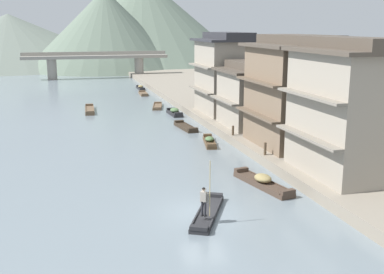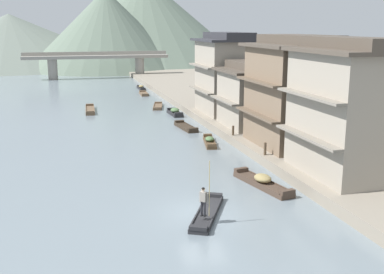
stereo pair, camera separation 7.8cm
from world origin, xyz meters
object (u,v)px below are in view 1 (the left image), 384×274
object	(u,v)px
boatman_person	(204,198)
mooring_post_dock_near	(265,149)
house_waterfront_tall	(250,95)
boat_moored_nearest	(175,112)
boat_moored_third	(186,127)
boat_moored_far	(157,106)
boat_crossing_west	(263,182)
boat_midriver_drifting	(209,141)
stone_bridge	(96,61)
house_waterfront_second	(296,92)
house_waterfront_nearest	(345,108)
boat_midriver_upstream	(141,88)
mooring_post_dock_mid	(233,130)
house_waterfront_narrow	(227,74)
boat_upstream_distant	(90,110)
boat_foreground_poled	(208,213)
boat_moored_second	(143,94)

from	to	relation	value
boatman_person	mooring_post_dock_near	world-z (taller)	boatman_person
house_waterfront_tall	mooring_post_dock_near	xyz separation A→B (m)	(-2.94, -10.31, -2.53)
boat_moored_nearest	boat_moored_third	xyz separation A→B (m)	(-0.71, -7.82, -0.16)
boat_moored_nearest	mooring_post_dock_near	size ratio (longest dim) A/B	4.03
boat_moored_third	boatman_person	bearing A→B (deg)	-102.48
boat_moored_far	boat_crossing_west	xyz separation A→B (m)	(0.40, -32.17, 0.14)
boat_midriver_drifting	boat_moored_far	bearing A→B (deg)	91.50
stone_bridge	boat_moored_third	bearing A→B (deg)	-84.67
house_waterfront_second	house_waterfront_tall	distance (m)	7.95
stone_bridge	boat_moored_far	bearing A→B (deg)	-83.05
mooring_post_dock_near	house_waterfront_second	bearing A→B (deg)	34.84
boat_crossing_west	house_waterfront_nearest	bearing A→B (deg)	-9.65
boat_moored_nearest	boat_midriver_upstream	world-z (taller)	boat_moored_nearest
boat_moored_nearest	house_waterfront_nearest	size ratio (longest dim) A/B	0.43
mooring_post_dock_mid	stone_bridge	xyz separation A→B (m)	(-7.19, 58.13, 2.31)
boat_crossing_west	house_waterfront_narrow	world-z (taller)	house_waterfront_narrow
boat_midriver_drifting	boat_upstream_distant	size ratio (longest dim) A/B	0.72
house_waterfront_second	house_waterfront_narrow	distance (m)	15.46
boat_midriver_drifting	boat_midriver_upstream	world-z (taller)	boat_midriver_drifting
boat_moored_third	mooring_post_dock_mid	world-z (taller)	mooring_post_dock_mid
boat_moored_third	boat_crossing_west	bearing A→B (deg)	-89.31
boat_moored_third	boat_foreground_poled	bearing A→B (deg)	-101.79
boat_moored_nearest	boat_moored_second	bearing A→B (deg)	91.90
boatman_person	boat_moored_third	world-z (taller)	boatman_person
boat_moored_far	mooring_post_dock_near	world-z (taller)	mooring_post_dock_near
boat_moored_far	boat_midriver_drifting	xyz separation A→B (m)	(0.53, -20.34, 0.11)
mooring_post_dock_near	stone_bridge	world-z (taller)	stone_bridge
boat_crossing_west	house_waterfront_second	xyz separation A→B (m)	(5.80, 7.17, 4.74)
boat_moored_far	house_waterfront_second	xyz separation A→B (m)	(6.20, -25.00, 4.89)
mooring_post_dock_near	boat_crossing_west	bearing A→B (deg)	-115.29
mooring_post_dock_mid	mooring_post_dock_near	bearing A→B (deg)	-90.00
mooring_post_dock_mid	stone_bridge	bearing A→B (deg)	97.05
boat_moored_far	mooring_post_dock_near	distance (m)	27.64
boatman_person	boat_midriver_drifting	distance (m)	17.54
boat_moored_far	house_waterfront_narrow	distance (m)	12.24
boat_moored_second	house_waterfront_second	xyz separation A→B (m)	(5.90, -37.11, 4.88)
boat_moored_nearest	boat_moored_third	bearing A→B (deg)	-95.21
boat_moored_second	boat_moored_far	world-z (taller)	boat_moored_second
boat_foreground_poled	boat_moored_second	xyz separation A→B (m)	(4.80, 48.01, 0.00)
boat_crossing_west	mooring_post_dock_mid	world-z (taller)	mooring_post_dock_mid
boatman_person	mooring_post_dock_near	bearing A→B (deg)	51.08
boat_moored_second	house_waterfront_second	distance (m)	37.89
mooring_post_dock_near	boat_foreground_poled	bearing A→B (deg)	-130.24
boat_midriver_drifting	boat_moored_second	bearing A→B (deg)	90.41
house_waterfront_nearest	house_waterfront_tall	size ratio (longest dim) A/B	1.22
boat_moored_far	stone_bridge	bearing A→B (deg)	96.95
boat_midriver_drifting	mooring_post_dock_mid	bearing A→B (deg)	-6.56
boat_foreground_poled	boat_upstream_distant	world-z (taller)	boat_upstream_distant
boat_moored_third	house_waterfront_narrow	size ratio (longest dim) A/B	0.52
house_waterfront_nearest	house_waterfront_tall	distance (m)	15.91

